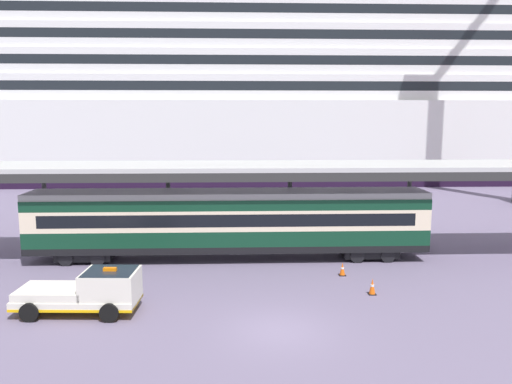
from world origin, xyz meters
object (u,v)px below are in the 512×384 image
object	(u,v)px
service_truck	(89,291)
traffic_cone_mid	(342,269)
train_carriage	(229,221)
traffic_cone_near	(372,287)
cruise_ship	(182,93)

from	to	relation	value
service_truck	traffic_cone_mid	world-z (taller)	service_truck
train_carriage	traffic_cone_near	xyz separation A→B (m)	(6.95, -6.35, -1.93)
train_carriage	cruise_ship	bearing A→B (deg)	99.73
train_carriage	traffic_cone_mid	xyz separation A→B (m)	(6.12, -3.43, -1.96)
traffic_cone_near	traffic_cone_mid	xyz separation A→B (m)	(-0.83, 2.92, -0.03)
train_carriage	service_truck	xyz separation A→B (m)	(-5.89, -8.10, -1.32)
cruise_ship	traffic_cone_near	bearing A→B (deg)	-73.58
train_carriage	service_truck	size ratio (longest dim) A/B	4.40
traffic_cone_near	cruise_ship	bearing A→B (deg)	106.42
train_carriage	traffic_cone_near	distance (m)	9.61
cruise_ship	train_carriage	bearing A→B (deg)	-80.27
service_truck	traffic_cone_mid	distance (m)	12.91
cruise_ship	traffic_cone_near	distance (m)	50.89
cruise_ship	service_truck	xyz separation A→B (m)	(1.18, -49.33, -10.74)
service_truck	train_carriage	bearing A→B (deg)	53.96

